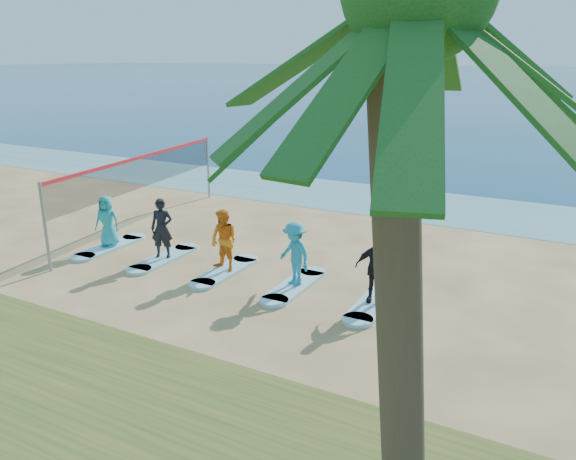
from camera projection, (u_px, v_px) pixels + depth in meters
The scene contains 15 objects.
ground at pixel (256, 294), 13.95m from camera, with size 600.00×600.00×0.00m, color tan.
shallow_water at pixel (391, 201), 22.77m from camera, with size 600.00×600.00×0.00m, color teal.
ocean at pixel (572, 77), 148.33m from camera, with size 600.00×600.00×0.00m, color navy.
volleyball_net at pixel (142, 172), 18.91m from camera, with size 1.22×9.02×2.50m.
boat_offshore_a at pixel (410, 97), 78.31m from camera, with size 2.42×8.64×1.75m, color silver.
surfboard_0 at pixel (110, 247), 17.26m from camera, with size 0.70×2.20×0.09m, color #8DCEDB.
student_0 at pixel (107, 221), 17.01m from camera, with size 0.76×0.50×1.56m, color teal.
surfboard_1 at pixel (164, 258), 16.29m from camera, with size 0.70×2.20×0.09m, color #8DCEDB.
student_1 at pixel (162, 228), 16.02m from camera, with size 0.63×0.41×1.73m, color black.
surfboard_2 at pixel (225, 271), 15.32m from camera, with size 0.70×2.20×0.09m, color #8DCEDB.
student_2 at pixel (224, 240), 15.05m from camera, with size 0.82×0.64×1.68m, color orange.
surfboard_3 at pixel (294, 286), 14.35m from camera, with size 0.70×2.20×0.09m, color #8DCEDB.
student_3 at pixel (295, 254), 14.09m from camera, with size 1.07×0.61×1.65m, color teal.
surfboard_4 at pixel (374, 303), 13.37m from camera, with size 0.70×2.20×0.09m, color #8DCEDB.
student_4 at pixel (376, 268), 13.11m from camera, with size 0.98×0.41×1.66m, color black.
Camera 1 is at (6.79, -10.92, 5.70)m, focal length 35.00 mm.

